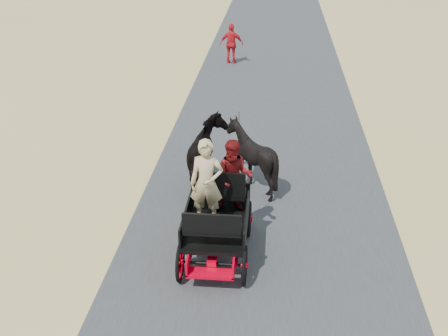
# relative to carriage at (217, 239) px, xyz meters

# --- Properties ---
(ground) EXTENTS (140.00, 140.00, 0.00)m
(ground) POSITION_rel_carriage_xyz_m (0.90, 1.00, -0.36)
(ground) COLOR tan
(road) EXTENTS (6.00, 140.00, 0.01)m
(road) POSITION_rel_carriage_xyz_m (0.90, 1.00, -0.35)
(road) COLOR #38383A
(road) RESTS_ON ground
(carriage) EXTENTS (1.30, 2.40, 0.72)m
(carriage) POSITION_rel_carriage_xyz_m (0.00, 0.00, 0.00)
(carriage) COLOR black
(carriage) RESTS_ON ground
(horse_left) EXTENTS (0.91, 2.01, 1.70)m
(horse_left) POSITION_rel_carriage_xyz_m (-0.55, 3.00, 0.49)
(horse_left) COLOR black
(horse_left) RESTS_ON ground
(horse_right) EXTENTS (1.37, 1.54, 1.70)m
(horse_right) POSITION_rel_carriage_xyz_m (0.55, 3.00, 0.49)
(horse_right) COLOR black
(horse_right) RESTS_ON ground
(driver_man) EXTENTS (0.66, 0.43, 1.80)m
(driver_man) POSITION_rel_carriage_xyz_m (-0.20, 0.05, 1.26)
(driver_man) COLOR tan
(driver_man) RESTS_ON carriage
(passenger_woman) EXTENTS (0.77, 0.60, 1.58)m
(passenger_woman) POSITION_rel_carriage_xyz_m (0.30, 0.60, 1.15)
(passenger_woman) COLOR #660C0F
(passenger_woman) RESTS_ON carriage
(pedestrian) EXTENTS (1.03, 0.46, 1.73)m
(pedestrian) POSITION_rel_carriage_xyz_m (-0.86, 14.48, 0.50)
(pedestrian) COLOR red
(pedestrian) RESTS_ON ground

